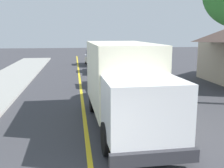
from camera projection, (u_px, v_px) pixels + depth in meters
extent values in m
cube|color=gold|center=(82.00, 102.00, 14.13)|extent=(0.16, 56.00, 0.01)
cube|color=#F2EDCC|center=(121.00, 75.00, 11.12)|extent=(2.53, 5.06, 2.60)
cube|color=white|center=(144.00, 108.00, 7.82)|extent=(2.33, 2.06, 1.70)
cube|color=#1E2D3D|center=(154.00, 104.00, 6.88)|extent=(2.04, 0.13, 0.75)
cube|color=#2D2D33|center=(155.00, 158.00, 6.97)|extent=(2.40, 0.26, 0.36)
cylinder|color=black|center=(174.00, 134.00, 8.36)|extent=(0.33, 1.01, 1.00)
cylinder|color=black|center=(107.00, 139.00, 8.02)|extent=(0.33, 1.01, 1.00)
cylinder|color=black|center=(137.00, 99.00, 12.77)|extent=(0.33, 1.01, 1.00)
cylinder|color=black|center=(93.00, 101.00, 12.43)|extent=(0.33, 1.01, 1.00)
cube|color=#4C564C|center=(114.00, 78.00, 17.78)|extent=(2.01, 4.48, 0.76)
cube|color=#1E2D3D|center=(113.00, 67.00, 17.80)|extent=(1.67, 1.87, 0.64)
cylinder|color=black|center=(131.00, 86.00, 16.63)|extent=(0.25, 0.65, 0.64)
cylinder|color=black|center=(106.00, 87.00, 16.35)|extent=(0.25, 0.65, 0.64)
cylinder|color=black|center=(121.00, 79.00, 19.35)|extent=(0.25, 0.65, 0.64)
cylinder|color=black|center=(99.00, 80.00, 19.06)|extent=(0.25, 0.65, 0.64)
cube|color=silver|center=(104.00, 65.00, 24.65)|extent=(1.93, 4.45, 0.76)
cube|color=#1E2D3D|center=(104.00, 57.00, 24.66)|extent=(1.64, 1.85, 0.64)
cylinder|color=black|center=(114.00, 71.00, 23.42)|extent=(0.24, 0.65, 0.64)
cylinder|color=black|center=(96.00, 71.00, 23.25)|extent=(0.24, 0.65, 0.64)
cylinder|color=black|center=(111.00, 67.00, 26.17)|extent=(0.24, 0.65, 0.64)
cylinder|color=black|center=(95.00, 67.00, 26.00)|extent=(0.24, 0.65, 0.64)
cube|color=#B7B7BC|center=(94.00, 59.00, 29.98)|extent=(1.98, 4.47, 0.76)
cube|color=#1E2D3D|center=(94.00, 53.00, 29.99)|extent=(1.66, 1.86, 0.64)
cylinder|color=black|center=(103.00, 63.00, 28.82)|extent=(0.25, 0.65, 0.64)
cylinder|color=black|center=(88.00, 64.00, 28.54)|extent=(0.25, 0.65, 0.64)
cylinder|color=black|center=(100.00, 61.00, 31.54)|extent=(0.25, 0.65, 0.64)
cylinder|color=black|center=(86.00, 61.00, 31.26)|extent=(0.25, 0.65, 0.64)
cylinder|color=gray|center=(158.00, 77.00, 15.33)|extent=(0.08, 0.08, 2.20)
cylinder|color=red|center=(159.00, 57.00, 15.14)|extent=(0.76, 0.03, 0.76)
cylinder|color=white|center=(159.00, 57.00, 15.16)|extent=(0.80, 0.02, 0.80)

